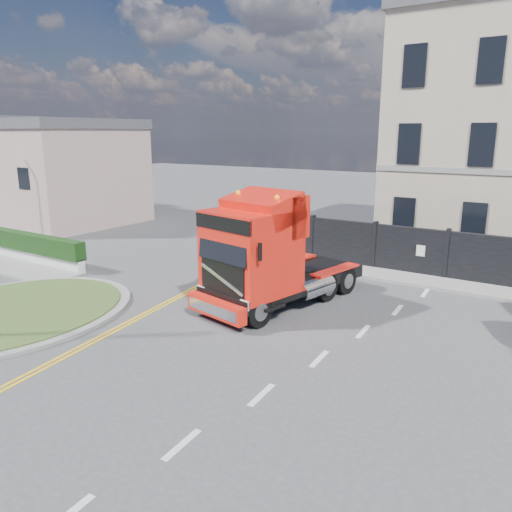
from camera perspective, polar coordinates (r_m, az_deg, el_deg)
The scene contains 8 objects.
ground at distance 15.23m, azimuth -2.23°, elevation -8.52°, with size 120.00×120.00×0.00m, color #424244.
traffic_island at distance 18.28m, azimuth -26.43°, elevation -5.85°, with size 6.80×6.80×0.17m.
hedge_wall at distance 25.32m, azimuth -24.96°, elevation 1.09°, with size 8.00×0.55×1.35m.
pavement_side at distance 24.92m, azimuth -26.91°, elevation -0.95°, with size 8.50×1.80×0.10m, color gray.
seaside_bldg_pink at distance 34.91m, azimuth -21.18°, elevation 8.43°, with size 8.00×8.00×6.00m, color #B99B90.
seaside_bldg_cream at distance 42.69m, azimuth -25.37°, elevation 8.21°, with size 9.00×8.00×5.00m, color silver.
pavement_far at distance 20.52m, azimuth 25.62°, elevation -3.75°, with size 20.00×1.60×0.12m, color gray.
truck at distance 16.61m, azimuth 0.99°, elevation -0.28°, with size 3.67×6.81×3.87m.
Camera 1 is at (8.14, -11.47, 5.83)m, focal length 35.00 mm.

